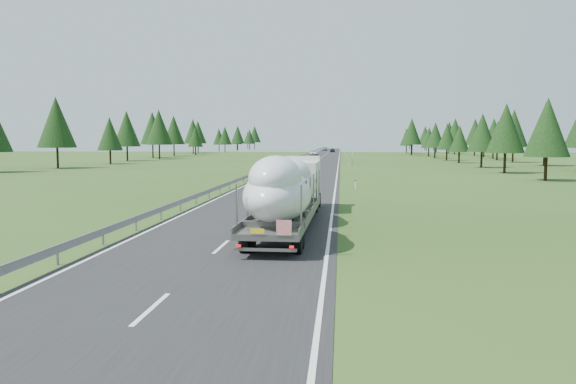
# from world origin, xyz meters

# --- Properties ---
(ground) EXTENTS (400.00, 400.00, 0.00)m
(ground) POSITION_xyz_m (0.00, 0.00, 0.00)
(ground) COLOR #284316
(ground) RESTS_ON ground
(road_surface) EXTENTS (10.00, 400.00, 0.02)m
(road_surface) POSITION_xyz_m (0.00, 100.00, 0.01)
(road_surface) COLOR black
(road_surface) RESTS_ON ground
(guardrail) EXTENTS (0.10, 400.00, 0.76)m
(guardrail) POSITION_xyz_m (-5.30, 99.94, 0.60)
(guardrail) COLOR slate
(guardrail) RESTS_ON ground
(marker_posts) EXTENTS (0.13, 350.08, 1.00)m
(marker_posts) POSITION_xyz_m (6.50, 155.00, 0.54)
(marker_posts) COLOR silver
(marker_posts) RESTS_ON ground
(highway_sign) EXTENTS (0.08, 0.90, 2.60)m
(highway_sign) POSITION_xyz_m (7.20, 80.00, 1.81)
(highway_sign) COLOR slate
(highway_sign) RESTS_ON ground
(tree_line_right) EXTENTS (26.63, 315.19, 12.58)m
(tree_line_right) POSITION_xyz_m (39.27, 105.82, 6.85)
(tree_line_right) COLOR black
(tree_line_right) RESTS_ON ground
(tree_line_left) EXTENTS (14.86, 315.47, 12.23)m
(tree_line_left) POSITION_xyz_m (-42.95, 127.75, 7.06)
(tree_line_left) COLOR black
(tree_line_left) RESTS_ON ground
(boat_truck) EXTENTS (3.11, 18.87, 3.97)m
(boat_truck) POSITION_xyz_m (2.41, 5.78, 2.12)
(boat_truck) COLOR silver
(boat_truck) RESTS_ON ground
(distant_van) EXTENTS (3.15, 5.96, 1.60)m
(distant_van) POSITION_xyz_m (-3.47, 150.85, 0.80)
(distant_van) COLOR silver
(distant_van) RESTS_ON ground
(distant_car_dark) EXTENTS (1.91, 4.69, 1.60)m
(distant_car_dark) POSITION_xyz_m (1.74, 195.30, 0.80)
(distant_car_dark) COLOR black
(distant_car_dark) RESTS_ON ground
(distant_car_blue) EXTENTS (1.82, 4.66, 1.51)m
(distant_car_blue) POSITION_xyz_m (-2.18, 226.47, 0.76)
(distant_car_blue) COLOR #171D42
(distant_car_blue) RESTS_ON ground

